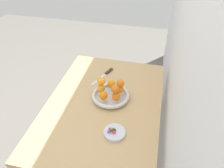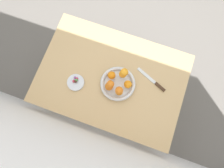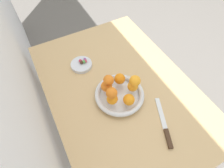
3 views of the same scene
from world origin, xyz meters
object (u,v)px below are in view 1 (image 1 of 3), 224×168
orange_2 (101,88)px  candy_ball_5 (109,131)px  orange_3 (104,96)px  orange_4 (116,96)px  orange_0 (120,89)px  candy_ball_1 (112,129)px  orange_5 (115,89)px  knife (104,75)px  candy_ball_0 (114,132)px  orange_1 (111,84)px  dining_table (104,112)px  orange_7 (120,83)px  candy_ball_4 (114,131)px  candy_dish (115,133)px  fruit_bowl (111,96)px  candy_ball_3 (114,130)px  candy_ball_2 (110,129)px  orange_6 (101,81)px

orange_2 → candy_ball_5: 0.35m
orange_3 → orange_4: size_ratio=0.98×
orange_0 → candy_ball_1: (0.32, 0.02, -0.03)m
orange_5 → knife: (-0.29, -0.15, -0.12)m
orange_0 → knife: size_ratio=0.22×
orange_5 → candy_ball_5: bearing=4.9°
orange_4 → candy_ball_5: bearing=3.2°
candy_ball_0 → orange_1: bearing=-164.9°
dining_table → orange_7: (-0.09, 0.09, 0.21)m
orange_3 → orange_5: bearing=105.4°
dining_table → orange_5: 0.23m
orange_4 → candy_ball_4: 0.26m
dining_table → orange_0: (-0.09, 0.09, 0.16)m
candy_dish → orange_1: orange_1 is taller
orange_1 → knife: size_ratio=0.23×
fruit_bowl → candy_ball_3: (0.30, 0.09, 0.01)m
orange_5 → candy_ball_5: orange_5 is taller
dining_table → candy_ball_2: size_ratio=55.29×
orange_1 → orange_7: bearing=58.7°
candy_dish → orange_0: bearing=-173.9°
orange_3 → candy_ball_1: (0.23, 0.11, -0.04)m
candy_ball_1 → candy_ball_5: size_ratio=1.22×
candy_ball_1 → candy_ball_2: candy_ball_1 is taller
orange_7 → knife: orange_7 is taller
candy_ball_4 → dining_table: bearing=-152.9°
orange_3 → dining_table: bearing=-144.8°
orange_2 → orange_6: 0.06m
candy_ball_1 → knife: (-0.54, -0.18, -0.03)m
orange_0 → orange_7: size_ratio=1.01×
orange_0 → candy_ball_0: 0.34m
dining_table → candy_ball_4: (0.24, 0.12, 0.12)m
orange_6 → candy_ball_0: bearing=26.2°
orange_7 → candy_ball_5: 0.35m
orange_7 → candy_ball_3: size_ratio=2.66×
orange_1 → candy_ball_1: size_ratio=2.68×
orange_5 → candy_ball_2: (0.25, 0.03, -0.09)m
orange_6 → candy_ball_1: (0.31, 0.15, -0.09)m
orange_5 → candy_ball_2: size_ratio=2.64×
orange_3 → candy_dish: bearing=28.2°
candy_ball_0 → candy_dish: bearing=173.6°
dining_table → orange_3: size_ratio=19.20×
orange_0 → orange_5: size_ratio=1.04×
orange_2 → candy_dish: bearing=27.8°
orange_2 → candy_ball_0: (0.32, 0.16, -0.04)m
orange_6 → candy_ball_3: bearing=27.0°
dining_table → knife: bearing=-166.1°
fruit_bowl → candy_ball_5: (0.31, 0.06, 0.01)m
orange_2 → candy_ball_2: size_ratio=2.76×
candy_ball_2 → candy_ball_4: 0.02m
candy_ball_5 → orange_3: bearing=-159.0°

